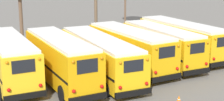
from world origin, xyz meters
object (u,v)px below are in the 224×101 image
at_px(school_bus_0, 9,58).
at_px(school_bus_1, 60,59).
at_px(utility_pole, 96,7).
at_px(school_bus_3, 129,47).
at_px(traffic_cone, 179,100).
at_px(school_bus_4, 161,44).
at_px(school_bus_5, 182,38).
at_px(school_bus_2, 99,55).

xyz_separation_m(school_bus_0, school_bus_1, (3.04, -2.06, 0.07)).
bearing_deg(utility_pole, school_bus_3, -99.39).
bearing_deg(traffic_cone, school_bus_4, 62.30).
height_order(school_bus_1, traffic_cone, school_bus_1).
xyz_separation_m(school_bus_5, traffic_cone, (-7.15, -9.00, -1.41)).
relative_size(school_bus_0, school_bus_1, 1.03).
relative_size(school_bus_0, school_bus_4, 1.04).
bearing_deg(school_bus_1, school_bus_3, 10.21).
xyz_separation_m(school_bus_4, school_bus_5, (3.04, 1.17, 0.02)).
relative_size(school_bus_2, school_bus_4, 1.16).
bearing_deg(school_bus_2, school_bus_3, 15.31).
distance_m(school_bus_5, traffic_cone, 11.58).
relative_size(school_bus_1, school_bus_4, 1.01).
relative_size(school_bus_2, utility_pole, 1.50).
bearing_deg(school_bus_1, school_bus_2, 4.94).
distance_m(school_bus_3, utility_pole, 10.53).
bearing_deg(school_bus_0, traffic_cone, -47.46).
bearing_deg(traffic_cone, school_bus_1, 126.73).
xyz_separation_m(school_bus_2, traffic_cone, (1.97, -6.97, -1.33)).
height_order(school_bus_1, school_bus_5, school_bus_1).
height_order(school_bus_3, school_bus_5, school_bus_3).
bearing_deg(school_bus_5, school_bus_1, -169.32).
bearing_deg(utility_pole, school_bus_0, -139.52).
relative_size(school_bus_2, school_bus_3, 1.13).
xyz_separation_m(school_bus_1, school_bus_5, (12.15, 2.29, -0.10)).
bearing_deg(school_bus_3, school_bus_2, -164.69).
bearing_deg(school_bus_3, traffic_cone, -97.85).
relative_size(school_bus_1, school_bus_3, 0.99).
xyz_separation_m(school_bus_4, traffic_cone, (-4.11, -7.83, -1.39)).
relative_size(school_bus_1, school_bus_5, 0.93).
bearing_deg(school_bus_2, traffic_cone, -74.24).
bearing_deg(utility_pole, school_bus_5, -63.95).
bearing_deg(school_bus_2, school_bus_0, 163.52).
bearing_deg(school_bus_0, school_bus_5, 0.87).
bearing_deg(school_bus_2, utility_pole, 66.79).
relative_size(school_bus_3, utility_pole, 1.33).
bearing_deg(school_bus_3, utility_pole, 80.61).
xyz_separation_m(school_bus_0, school_bus_3, (9.12, -0.97, -0.02)).
relative_size(school_bus_0, school_bus_5, 0.95).
distance_m(school_bus_0, school_bus_1, 3.67).
distance_m(school_bus_2, school_bus_3, 3.15).
bearing_deg(utility_pole, traffic_cone, -98.72).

